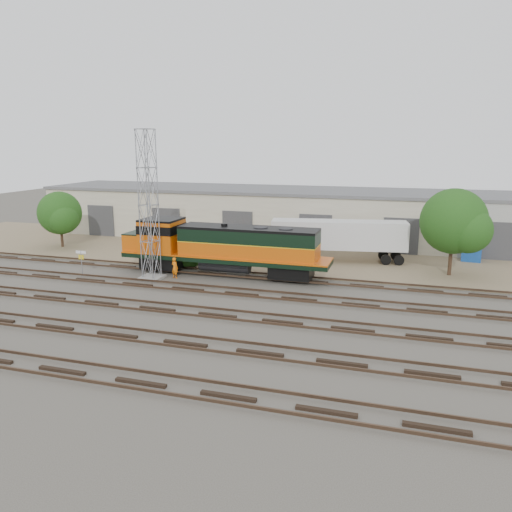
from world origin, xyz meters
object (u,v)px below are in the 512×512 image
(locomotive, at_px, (221,246))
(semi_trailer, at_px, (342,236))
(worker, at_px, (175,268))
(signal_tower, at_px, (149,208))

(locomotive, relative_size, semi_trailer, 1.41)
(worker, height_order, semi_trailer, semi_trailer)
(signal_tower, relative_size, semi_trailer, 0.94)
(locomotive, bearing_deg, worker, -149.45)
(signal_tower, height_order, semi_trailer, signal_tower)
(locomotive, bearing_deg, signal_tower, -151.10)
(signal_tower, bearing_deg, worker, 25.49)
(locomotive, xyz_separation_m, signal_tower, (-4.68, -2.58, 3.10))
(locomotive, relative_size, signal_tower, 1.49)
(signal_tower, bearing_deg, semi_trailer, 37.92)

